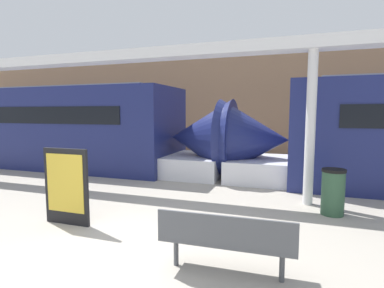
{
  "coord_description": "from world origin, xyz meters",
  "views": [
    {
      "loc": [
        2.58,
        -3.57,
        2.18
      ],
      "look_at": [
        0.18,
        3.48,
        1.4
      ],
      "focal_mm": 28.0,
      "sensor_mm": 36.0,
      "label": 1
    }
  ],
  "objects_px": {
    "trash_bin": "(333,192)",
    "support_column_near": "(310,129)",
    "bench_near": "(225,238)",
    "train_right": "(23,128)",
    "poster_board": "(66,186)"
  },
  "relations": [
    {
      "from": "train_right",
      "to": "trash_bin",
      "type": "bearing_deg",
      "value": -14.1
    },
    {
      "from": "poster_board",
      "to": "support_column_near",
      "type": "relative_size",
      "value": 0.42
    },
    {
      "from": "bench_near",
      "to": "support_column_near",
      "type": "relative_size",
      "value": 0.51
    },
    {
      "from": "bench_near",
      "to": "poster_board",
      "type": "xyz_separation_m",
      "value": [
        -3.34,
        0.85,
        0.23
      ]
    },
    {
      "from": "bench_near",
      "to": "trash_bin",
      "type": "xyz_separation_m",
      "value": [
        1.65,
        3.14,
        -0.03
      ]
    },
    {
      "from": "train_right",
      "to": "trash_bin",
      "type": "height_order",
      "value": "train_right"
    },
    {
      "from": "support_column_near",
      "to": "poster_board",
      "type": "bearing_deg",
      "value": -147.31
    },
    {
      "from": "poster_board",
      "to": "support_column_near",
      "type": "height_order",
      "value": "support_column_near"
    },
    {
      "from": "support_column_near",
      "to": "train_right",
      "type": "bearing_deg",
      "value": 168.26
    },
    {
      "from": "train_right",
      "to": "poster_board",
      "type": "bearing_deg",
      "value": -37.17
    },
    {
      "from": "trash_bin",
      "to": "train_right",
      "type": "bearing_deg",
      "value": 165.9
    },
    {
      "from": "trash_bin",
      "to": "support_column_near",
      "type": "height_order",
      "value": "support_column_near"
    },
    {
      "from": "train_right",
      "to": "bench_near",
      "type": "relative_size",
      "value": 9.98
    },
    {
      "from": "train_right",
      "to": "support_column_near",
      "type": "bearing_deg",
      "value": -11.74
    },
    {
      "from": "train_right",
      "to": "bench_near",
      "type": "bearing_deg",
      "value": -30.77
    }
  ]
}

